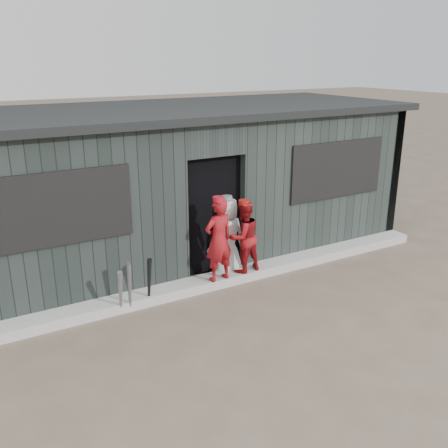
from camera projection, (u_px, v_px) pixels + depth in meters
ground at (293, 335)px, 6.47m from camera, size 80.00×80.00×0.00m
curb at (223, 279)px, 7.94m from camera, size 8.00×0.36×0.15m
bat_left at (121, 293)px, 6.82m from camera, size 0.13×0.31×0.74m
bat_mid at (130, 288)px, 6.92m from camera, size 0.08×0.16×0.77m
bat_right at (149, 282)px, 7.09m from camera, size 0.09×0.25×0.78m
player_red_left at (219, 240)px, 7.53m from camera, size 0.51×0.37×1.31m
player_red_right at (244, 237)px, 7.87m from camera, size 0.60×0.49×1.16m
player_grey_back at (227, 237)px, 8.06m from camera, size 0.67×0.45×1.33m
dugout at (177, 182)px, 8.94m from camera, size 8.30×3.30×2.62m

